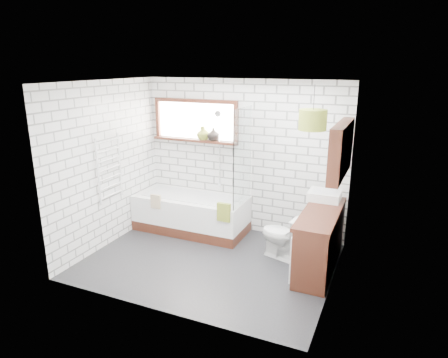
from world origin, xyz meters
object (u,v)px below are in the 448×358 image
at_px(vanity, 320,240).
at_px(basin, 325,195).
at_px(toilet, 283,236).
at_px(pendant, 313,120).
at_px(bathtub, 191,213).

height_order(vanity, basin, basin).
bearing_deg(toilet, vanity, 95.76).
distance_m(toilet, pendant, 1.88).
xyz_separation_m(basin, toilet, (-0.47, -0.40, -0.55)).
relative_size(vanity, toilet, 2.08).
relative_size(bathtub, toilet, 2.67).
xyz_separation_m(bathtub, basin, (2.17, 0.04, 0.60)).
relative_size(bathtub, vanity, 1.28).
height_order(bathtub, pendant, pendant).
distance_m(vanity, toilet, 0.55).
distance_m(bathtub, vanity, 2.28).
bearing_deg(pendant, vanity, 76.15).
bearing_deg(pendant, toilet, 128.08).
xyz_separation_m(vanity, pendant, (-0.11, -0.45, 1.68)).
relative_size(basin, pendant, 1.38).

